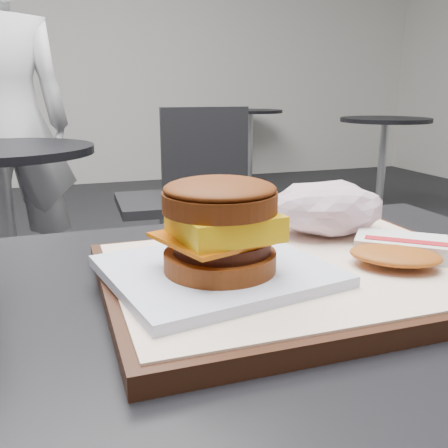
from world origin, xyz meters
TOP-DOWN VIEW (x-y plane):
  - serving_tray at (0.07, 0.03)m, footprint 0.38×0.28m
  - breakfast_sandwich at (-0.02, 0.02)m, footprint 0.22×0.20m
  - hash_brown at (0.17, 0.01)m, footprint 0.14×0.13m
  - crumpled_wrapper at (0.15, 0.12)m, footprint 0.14×0.11m
  - neighbor_table at (-0.35, 1.65)m, footprint 0.70×0.70m
  - neighbor_chair at (0.37, 1.79)m, footprint 0.61×0.44m
  - patron at (-0.34, 2.12)m, footprint 0.64×0.47m
  - bg_table_near at (2.20, 2.80)m, footprint 0.66×0.66m
  - bg_table_far at (1.80, 4.50)m, footprint 0.66×0.66m

SIDE VIEW (x-z plane):
  - neighbor_chair at x=0.37m, z-range 0.07..0.95m
  - neighbor_table at x=-0.35m, z-range 0.18..0.93m
  - bg_table_near at x=2.20m, z-range 0.19..0.94m
  - bg_table_far at x=1.80m, z-range 0.19..0.94m
  - serving_tray at x=0.07m, z-range 0.77..0.79m
  - patron at x=-0.34m, z-range 0.00..1.59m
  - hash_brown at x=0.17m, z-range 0.79..0.81m
  - crumpled_wrapper at x=0.15m, z-range 0.79..0.85m
  - breakfast_sandwich at x=-0.02m, z-range 0.78..0.88m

